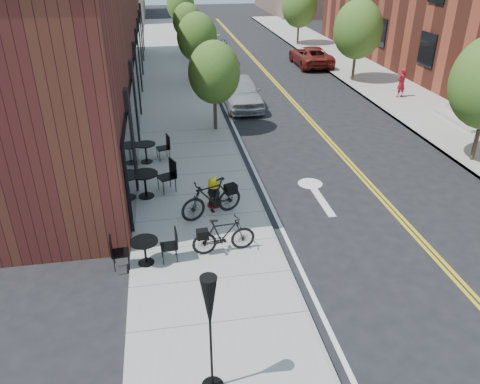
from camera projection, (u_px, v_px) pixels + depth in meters
ground at (277, 241)px, 13.08m from camera, size 120.00×120.00×0.00m
sidewalk_near at (183, 124)px, 21.47m from camera, size 4.00×70.00×0.12m
sidewalk_far at (424, 110)px, 23.27m from camera, size 4.00×70.00×0.12m
building_near at (81, 35)px, 22.68m from camera, size 5.00×28.00×7.00m
tree_near_a at (214, 73)px, 19.62m from camera, size 2.20×2.20×3.81m
tree_near_b at (197, 37)px, 26.54m from camera, size 2.30×2.30×3.98m
tree_near_c at (187, 21)px, 33.60m from camera, size 2.10×2.10×3.67m
tree_near_d at (181, 5)px, 40.45m from camera, size 2.40×2.40×4.11m
tree_far_b at (358, 29)px, 26.89m from camera, size 2.80×2.80×4.62m
tree_far_c at (300, 6)px, 37.35m from camera, size 2.80×2.80×4.62m
fire_hydrant at (214, 192)px, 14.42m from camera, size 0.55×0.55×0.99m
bicycle_left at (212, 198)px, 13.81m from camera, size 2.05×1.22×1.19m
bicycle_right at (224, 235)px, 12.21m from camera, size 1.72×0.61×1.02m
bistro_set_a at (145, 249)px, 11.78m from camera, size 1.65×0.75×0.88m
bistro_set_b at (145, 181)px, 14.91m from camera, size 2.03×1.22×1.08m
bistro_set_c at (146, 150)px, 17.36m from camera, size 1.81×0.92×0.95m
patio_umbrella at (210, 312)px, 7.78m from camera, size 0.41×0.41×2.53m
parked_car_a at (241, 92)px, 23.72m from camera, size 1.83×4.49×1.52m
parked_car_b at (214, 53)px, 31.83m from camera, size 1.96×5.06×1.64m
parked_car_c at (209, 49)px, 33.80m from camera, size 2.49×5.04×1.41m
parked_car_far at (311, 56)px, 31.87m from camera, size 2.26×4.76×1.31m
pedestrian at (401, 83)px, 24.79m from camera, size 0.65×0.54×1.54m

